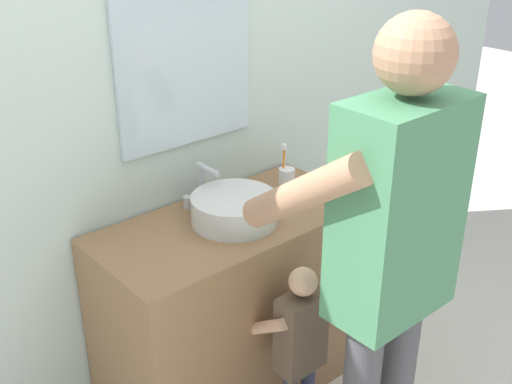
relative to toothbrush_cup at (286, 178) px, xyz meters
The scene contains 7 objects.
back_wall 0.62m from the toothbrush_cup, 145.41° to the left, with size 4.40×0.10×2.70m.
vanity_cabinet 0.61m from the toothbrush_cup, 169.36° to the right, with size 1.12×0.54×0.86m, color olive.
sink_basin 0.37m from the toothbrush_cup, 166.35° to the right, with size 0.34×0.34×0.11m.
faucet 0.38m from the toothbrush_cup, 161.71° to the left, with size 0.18×0.14×0.18m.
toothbrush_cup is the anchor object (origin of this frame).
child_toddler 0.73m from the toothbrush_cup, 127.74° to the right, with size 0.25×0.25×0.83m.
adult_parent 0.86m from the toothbrush_cup, 111.07° to the right, with size 0.55×0.57×1.76m.
Camera 1 is at (-1.39, -1.46, 2.06)m, focal length 44.75 mm.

